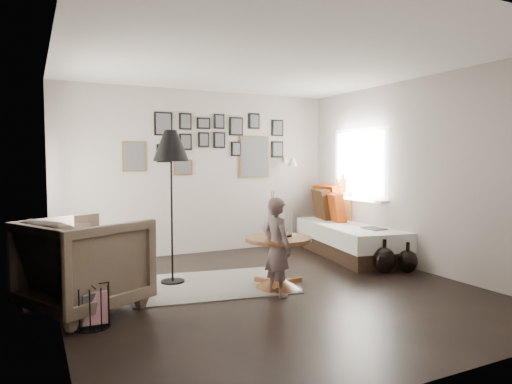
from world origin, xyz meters
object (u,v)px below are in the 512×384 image
floor_lamp (171,152)px  child (277,247)px  demijohn_small (407,261)px  pedestal_table (278,265)px  vase (272,223)px  armchair (85,264)px  demijohn_large (384,260)px  daybed (346,234)px  magazine_basket (92,306)px

floor_lamp → child: 1.71m
demijohn_small → pedestal_table: bearing=176.2°
vase → child: size_ratio=0.50×
child → vase: bearing=-22.5°
pedestal_table → demijohn_small: (1.89, -0.13, -0.12)m
pedestal_table → armchair: bearing=175.7°
pedestal_table → demijohn_large: 1.61m
vase → floor_lamp: (-0.96, 0.75, 0.83)m
armchair → child: (1.96, -0.40, 0.08)m
daybed → magazine_basket: daybed is taller
pedestal_table → magazine_basket: pedestal_table is taller
magazine_basket → demijohn_large: demijohn_large is taller
demijohn_small → child: bearing=-176.8°
floor_lamp → demijohn_large: bearing=-16.4°
pedestal_table → vase: 0.50m
magazine_basket → demijohn_small: bearing=3.1°
magazine_basket → vase: bearing=10.2°
daybed → pedestal_table: bearing=-137.9°
pedestal_table → child: (-0.15, -0.24, 0.27)m
pedestal_table → demijohn_large: (1.60, -0.01, -0.10)m
child → demijohn_small: bearing=-94.9°
armchair → magazine_basket: bearing=152.3°
armchair → vase: bearing=-121.8°
daybed → child: 2.50m
floor_lamp → child: (0.90, -1.01, -1.05)m
daybed → floor_lamp: bearing=-161.9°
armchair → demijohn_large: 3.72m
magazine_basket → child: size_ratio=0.35×
armchair → demijohn_small: size_ratio=2.50×
armchair → floor_lamp: floor_lamp is taller
daybed → armchair: daybed is taller
daybed → armchair: size_ratio=2.23×
pedestal_table → child: size_ratio=0.70×
pedestal_table → daybed: (1.89, 1.19, 0.05)m
vase → daybed: 2.34m
daybed → magazine_basket: (-4.00, -1.54, -0.14)m
demijohn_small → child: size_ratio=0.38×
daybed → floor_lamp: floor_lamp is taller
floor_lamp → demijohn_large: 3.10m
daybed → child: bearing=-135.0°
vase → magazine_basket: vase is taller
pedestal_table → armchair: armchair is taller
daybed → demijohn_small: daybed is taller
demijohn_small → armchair: bearing=175.9°
vase → magazine_basket: (-2.02, -0.37, -0.58)m
pedestal_table → magazine_basket: (-2.10, -0.35, -0.09)m
armchair → child: size_ratio=0.95×
floor_lamp → demijohn_small: 3.39m
pedestal_table → vase: size_ratio=1.40×
vase → floor_lamp: 1.47m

